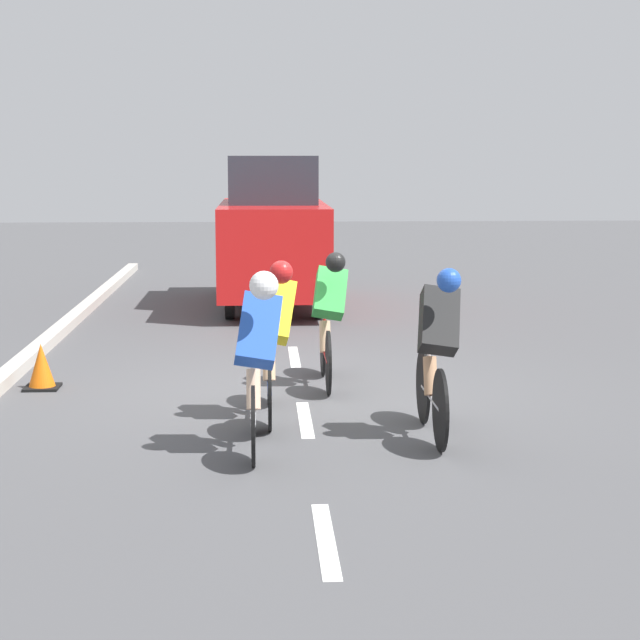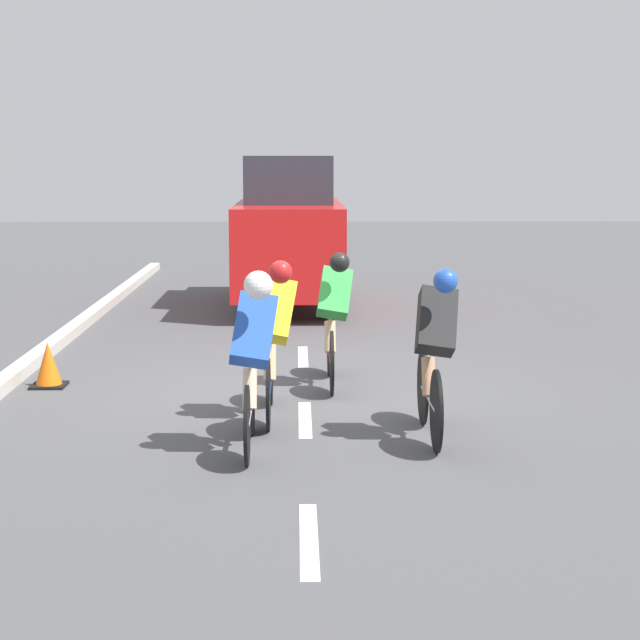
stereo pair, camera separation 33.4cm
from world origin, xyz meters
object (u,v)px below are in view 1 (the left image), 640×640
cyclist_yellow (273,335)px  cyclist_black (436,350)px  cyclist_green (329,316)px  cyclist_blue (257,355)px  support_car (273,233)px  traffic_cone (41,367)px

cyclist_yellow → cyclist_black: cyclist_black is taller
cyclist_green → cyclist_black: size_ratio=1.01×
cyclist_blue → support_car: size_ratio=0.37×
cyclist_black → traffic_cone: size_ratio=3.40×
cyclist_yellow → cyclist_black: 1.62m
cyclist_green → cyclist_black: bearing=109.8°
cyclist_black → support_car: size_ratio=0.38×
support_car → traffic_cone: size_ratio=8.90×
cyclist_yellow → support_car: size_ratio=0.39×
cyclist_green → traffic_cone: cyclist_green is taller
cyclist_blue → traffic_cone: size_ratio=3.28×
cyclist_green → cyclist_blue: cyclist_blue is taller
cyclist_green → cyclist_yellow: 1.54m
cyclist_green → cyclist_black: (-0.80, 2.22, 0.02)m
cyclist_yellow → cyclist_blue: bearing=82.9°
cyclist_blue → traffic_cone: 3.54m
cyclist_green → cyclist_blue: size_ratio=1.04×
cyclist_black → traffic_cone: 4.51m
cyclist_yellow → support_car: 7.72m
cyclist_blue → cyclist_black: (-1.56, -0.36, -0.04)m
cyclist_yellow → cyclist_green: bearing=-113.3°
cyclist_yellow → cyclist_blue: 1.17m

